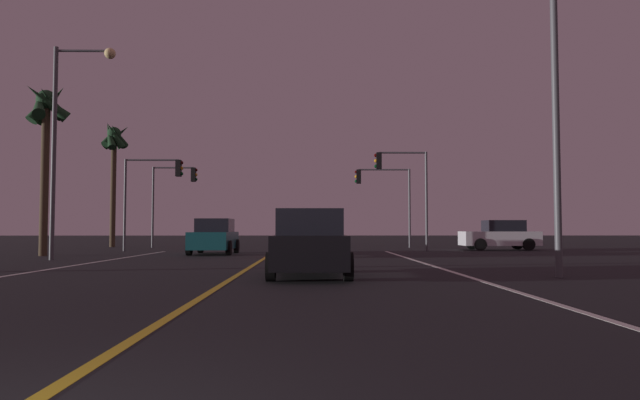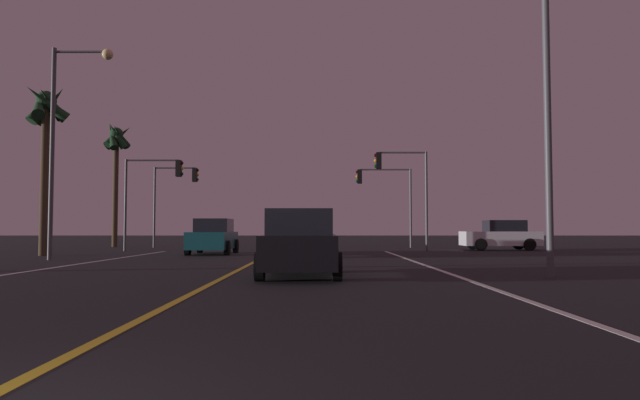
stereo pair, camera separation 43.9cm
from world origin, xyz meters
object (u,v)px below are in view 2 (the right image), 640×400
object	(u,v)px
car_oncoming	(215,237)
palm_tree_left_far	(118,147)
car_ahead_far	(307,238)
traffic_light_far_left	(178,188)
street_lamp_left_mid	(69,125)
traffic_light_near_left	(157,182)
traffic_light_far_right	(385,188)
palm_tree_left_mid	(48,118)
car_crossing_side	(503,236)
street_lamp_right_near	(527,74)
car_lead_same_lane	(302,244)
traffic_light_near_right	(404,177)

from	to	relation	value
car_oncoming	palm_tree_left_far	bearing A→B (deg)	-141.60
car_ahead_far	traffic_light_far_left	xyz separation A→B (m)	(-8.59, 11.31, 3.03)
car_oncoming	traffic_light_far_left	bearing A→B (deg)	-155.79
traffic_light_far_left	street_lamp_left_mid	size ratio (longest dim) A/B	0.62
traffic_light_near_left	palm_tree_left_far	world-z (taller)	palm_tree_left_far
traffic_light_far_right	palm_tree_left_mid	xyz separation A→B (m)	(-16.57, -10.90, 2.47)
traffic_light_near_left	traffic_light_far_left	distance (m)	5.50
car_crossing_side	traffic_light_far_left	world-z (taller)	traffic_light_far_left
traffic_light_near_left	street_lamp_right_near	bearing A→B (deg)	-49.97
traffic_light_near_left	street_lamp_right_near	xyz separation A→B (m)	(14.26, -16.97, 1.39)
car_lead_same_lane	traffic_light_near_left	world-z (taller)	traffic_light_near_left
car_ahead_far	traffic_light_far_left	bearing A→B (deg)	37.22
car_crossing_side	palm_tree_left_far	world-z (taller)	palm_tree_left_far
traffic_light_far_right	palm_tree_left_mid	size ratio (longest dim) A/B	0.64
car_lead_same_lane	car_oncoming	bearing A→B (deg)	19.58
traffic_light_far_left	car_crossing_side	bearing A→B (deg)	-11.62
car_crossing_side	car_oncoming	bearing A→B (deg)	18.31
car_oncoming	car_lead_same_lane	bearing A→B (deg)	19.58
car_lead_same_lane	palm_tree_left_mid	xyz separation A→B (m)	(-12.01, 11.30, 5.46)
traffic_light_near_left	palm_tree_left_mid	size ratio (longest dim) A/B	0.64
car_ahead_far	traffic_light_near_left	bearing A→B (deg)	55.36
street_lamp_left_mid	palm_tree_left_mid	size ratio (longest dim) A/B	1.07
car_oncoming	car_ahead_far	world-z (taller)	same
traffic_light_near_right	street_lamp_right_near	distance (m)	17.02
traffic_light_far_right	car_oncoming	bearing A→B (deg)	44.81
car_oncoming	car_lead_same_lane	size ratio (longest dim) A/B	1.00
palm_tree_left_far	traffic_light_near_right	bearing A→B (deg)	-21.69
car_oncoming	traffic_light_far_left	distance (m)	10.48
car_crossing_side	car_lead_same_lane	distance (m)	21.15
traffic_light_far_right	street_lamp_left_mid	world-z (taller)	street_lamp_left_mid
street_lamp_right_near	car_lead_same_lane	bearing A→B (deg)	-2.76
traffic_light_far_left	street_lamp_right_near	distance (m)	26.74
traffic_light_far_left	street_lamp_right_near	world-z (taller)	street_lamp_right_near
car_ahead_far	traffic_light_far_right	bearing A→B (deg)	-22.72
car_lead_same_lane	traffic_light_far_left	bearing A→B (deg)	21.53
street_lamp_left_mid	traffic_light_near_right	bearing A→B (deg)	31.40
car_crossing_side	traffic_light_near_left	world-z (taller)	traffic_light_near_left
street_lamp_right_near	car_oncoming	bearing A→B (deg)	-52.21
car_oncoming	palm_tree_left_mid	bearing A→B (deg)	-76.62
traffic_light_near_right	palm_tree_left_far	world-z (taller)	palm_tree_left_far
car_oncoming	palm_tree_left_mid	xyz separation A→B (m)	(-7.37, -1.75, 5.46)
traffic_light_far_right	street_lamp_left_mid	bearing A→B (deg)	45.50
car_crossing_side	car_oncoming	distance (m)	16.30
traffic_light_near_right	palm_tree_left_mid	distance (m)	17.95
traffic_light_near_right	traffic_light_far_left	size ratio (longest dim) A/B	1.05
car_ahead_far	traffic_light_near_right	xyz separation A→B (m)	(5.13, 5.81, 3.21)
street_lamp_left_mid	palm_tree_left_mid	world-z (taller)	street_lamp_left_mid
car_lead_same_lane	traffic_light_far_left	xyz separation A→B (m)	(-8.76, 22.20, 3.03)
car_crossing_side	palm_tree_left_mid	size ratio (longest dim) A/B	0.55
traffic_light_far_left	palm_tree_left_far	bearing A→B (deg)	158.80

